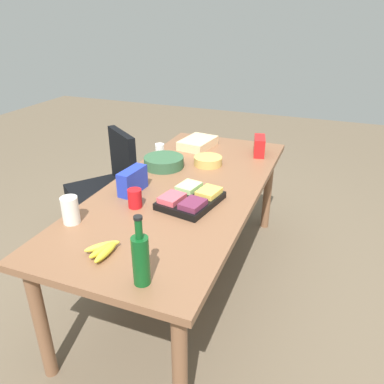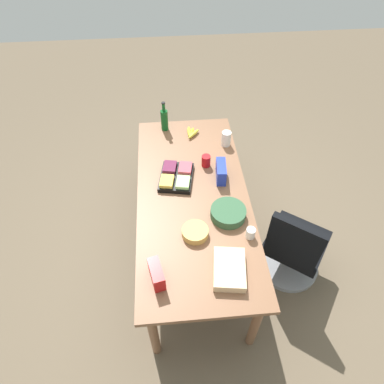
# 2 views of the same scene
# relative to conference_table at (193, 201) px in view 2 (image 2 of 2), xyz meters

# --- Properties ---
(ground_plane) EXTENTS (10.00, 10.00, 0.00)m
(ground_plane) POSITION_rel_conference_table_xyz_m (0.00, 0.00, -0.68)
(ground_plane) COLOR brown
(conference_table) EXTENTS (2.14, 0.94, 0.76)m
(conference_table) POSITION_rel_conference_table_xyz_m (0.00, 0.00, 0.00)
(conference_table) COLOR brown
(conference_table) RESTS_ON ground
(office_chair) EXTENTS (0.67, 0.67, 0.90)m
(office_chair) POSITION_rel_conference_table_xyz_m (-0.36, -0.85, -0.34)
(office_chair) COLOR gray
(office_chair) RESTS_ON ground
(paper_cup) EXTENTS (0.09, 0.09, 0.09)m
(paper_cup) POSITION_rel_conference_table_xyz_m (-0.47, -0.39, 0.12)
(paper_cup) COLOR white
(paper_cup) RESTS_ON conference_table
(wine_bottle) EXTENTS (0.09, 0.09, 0.32)m
(wine_bottle) POSITION_rel_conference_table_xyz_m (0.94, 0.20, 0.20)
(wine_bottle) COLOR #0F4E1D
(wine_bottle) RESTS_ON conference_table
(fruit_platter) EXTENTS (0.41, 0.34, 0.07)m
(fruit_platter) POSITION_rel_conference_table_xyz_m (0.21, 0.13, 0.11)
(fruit_platter) COLOR black
(fruit_platter) RESTS_ON conference_table
(sheet_cake) EXTENTS (0.35, 0.26, 0.07)m
(sheet_cake) POSITION_rel_conference_table_xyz_m (-0.75, -0.19, 0.11)
(sheet_cake) COLOR beige
(sheet_cake) RESTS_ON conference_table
(chip_bowl) EXTENTS (0.24, 0.24, 0.06)m
(chip_bowl) POSITION_rel_conference_table_xyz_m (-0.41, 0.02, 0.11)
(chip_bowl) COLOR tan
(chip_bowl) RESTS_ON conference_table
(chip_bag_blue) EXTENTS (0.23, 0.10, 0.15)m
(chip_bag_blue) POSITION_rel_conference_table_xyz_m (0.19, -0.26, 0.15)
(chip_bag_blue) COLOR #2136B4
(chip_bag_blue) RESTS_ON conference_table
(red_solo_cup) EXTENTS (0.09, 0.09, 0.11)m
(red_solo_cup) POSITION_rel_conference_table_xyz_m (0.36, -0.15, 0.13)
(red_solo_cup) COLOR red
(red_solo_cup) RESTS_ON conference_table
(chip_bag_red) EXTENTS (0.21, 0.12, 0.14)m
(chip_bag_red) POSITION_rel_conference_table_xyz_m (-0.76, 0.32, 0.15)
(chip_bag_red) COLOR red
(chip_bag_red) RESTS_ON conference_table
(salad_bowl) EXTENTS (0.29, 0.29, 0.08)m
(salad_bowl) POSITION_rel_conference_table_xyz_m (-0.25, -0.26, 0.11)
(salad_bowl) COLOR #315939
(salad_bowl) RESTS_ON conference_table
(banana_bunch) EXTENTS (0.20, 0.14, 0.04)m
(banana_bunch) POSITION_rel_conference_table_xyz_m (0.82, -0.06, 0.10)
(banana_bunch) COLOR gold
(banana_bunch) RESTS_ON conference_table
(mayo_jar) EXTENTS (0.09, 0.09, 0.15)m
(mayo_jar) POSITION_rel_conference_table_xyz_m (0.64, -0.38, 0.15)
(mayo_jar) COLOR white
(mayo_jar) RESTS_ON conference_table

